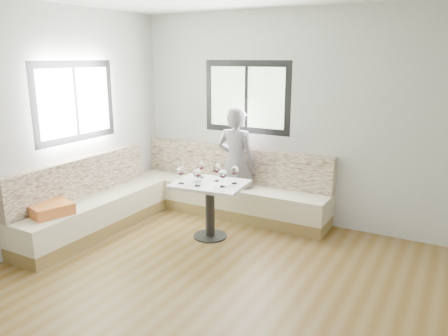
# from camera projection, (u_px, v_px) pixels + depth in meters

# --- Properties ---
(room) EXTENTS (5.01, 5.01, 2.81)m
(room) POSITION_uv_depth(u_px,v_px,m) (208.00, 153.00, 3.65)
(room) COLOR brown
(room) RESTS_ON ground
(banquette) EXTENTS (2.92, 2.80, 0.95)m
(banquette) POSITION_uv_depth(u_px,v_px,m) (171.00, 198.00, 5.93)
(banquette) COLOR olive
(banquette) RESTS_ON ground
(table) EXTENTS (0.92, 0.75, 0.70)m
(table) POSITION_uv_depth(u_px,v_px,m) (210.00, 197.00, 5.35)
(table) COLOR black
(table) RESTS_ON ground
(person) EXTENTS (0.57, 0.38, 1.55)m
(person) POSITION_uv_depth(u_px,v_px,m) (236.00, 163.00, 5.97)
(person) COLOR slate
(person) RESTS_ON ground
(olive_ramekin) EXTENTS (0.10, 0.10, 0.04)m
(olive_ramekin) POSITION_uv_depth(u_px,v_px,m) (198.00, 180.00, 5.34)
(olive_ramekin) COLOR white
(olive_ramekin) RESTS_ON table
(wine_glass_a) EXTENTS (0.10, 0.10, 0.22)m
(wine_glass_a) POSITION_uv_depth(u_px,v_px,m) (181.00, 171.00, 5.24)
(wine_glass_a) COLOR white
(wine_glass_a) RESTS_ON table
(wine_glass_b) EXTENTS (0.10, 0.10, 0.22)m
(wine_glass_b) POSITION_uv_depth(u_px,v_px,m) (197.00, 173.00, 5.14)
(wine_glass_b) COLOR white
(wine_glass_b) RESTS_ON table
(wine_glass_c) EXTENTS (0.10, 0.10, 0.22)m
(wine_glass_c) POSITION_uv_depth(u_px,v_px,m) (223.00, 174.00, 5.10)
(wine_glass_c) COLOR white
(wine_glass_c) RESTS_ON table
(wine_glass_d) EXTENTS (0.10, 0.10, 0.22)m
(wine_glass_d) POSITION_uv_depth(u_px,v_px,m) (217.00, 169.00, 5.34)
(wine_glass_d) COLOR white
(wine_glass_d) RESTS_ON table
(wine_glass_e) EXTENTS (0.10, 0.10, 0.22)m
(wine_glass_e) POSITION_uv_depth(u_px,v_px,m) (234.00, 171.00, 5.23)
(wine_glass_e) COLOR white
(wine_glass_e) RESTS_ON table
(wine_glass_f) EXTENTS (0.10, 0.10, 0.22)m
(wine_glass_f) POSITION_uv_depth(u_px,v_px,m) (201.00, 166.00, 5.49)
(wine_glass_f) COLOR white
(wine_glass_f) RESTS_ON table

